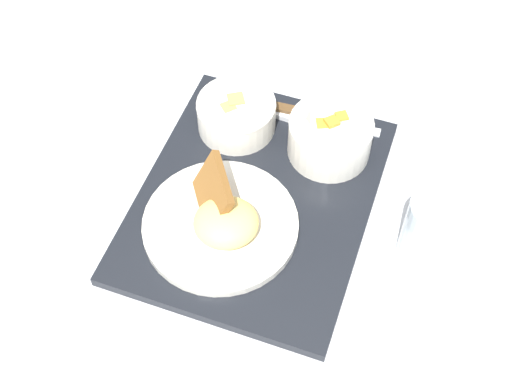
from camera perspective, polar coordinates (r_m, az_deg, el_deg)
ground_plane at (r=1.00m, az=0.00°, el=-1.56°), size 4.00×4.00×0.00m
serving_tray at (r=1.00m, az=0.00°, el=-1.30°), size 0.42×0.35×0.02m
bowl_salad at (r=1.02m, az=5.94°, el=3.81°), size 0.12×0.12×0.07m
bowl_soup at (r=1.05m, az=-1.58°, el=5.64°), size 0.12×0.12×0.05m
plate_main at (r=0.95m, az=-2.80°, el=-3.11°), size 0.21×0.21×0.08m
knife at (r=1.08m, az=3.73°, el=5.47°), size 0.02×0.18×0.01m
spoon at (r=1.06m, az=4.71°, el=4.53°), size 0.05×0.16×0.01m
glass_water at (r=0.94m, az=13.90°, el=-4.07°), size 0.08×0.08×0.12m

